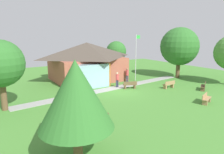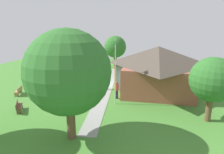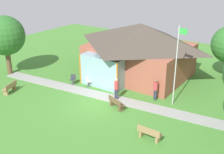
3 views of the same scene
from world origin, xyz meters
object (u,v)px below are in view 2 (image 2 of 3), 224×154
object	(u,v)px
bench_front_left	(69,71)
bench_mid_left	(94,70)
visitor_on_path	(107,81)
bench_lawn_far_right	(19,107)
tree_west_hedge	(115,47)
visitor_near_flagpole	(117,89)
pavilion	(156,68)
flagpole	(115,69)
bench_mid_right	(60,98)
tree_east_hedge	(68,72)
patio_chair_west	(117,76)
tree_lawn_corner	(58,50)
patio_chair_porch_left	(119,79)
tree_behind_pavilion_right	(213,80)
bench_front_right	(19,91)
bench_rear_near_path	(94,88)

from	to	relation	value
bench_front_left	bench_mid_left	distance (m)	3.75
visitor_on_path	bench_front_left	bearing A→B (deg)	-132.71
bench_lawn_far_right	tree_west_hedge	distance (m)	19.53
visitor_near_flagpole	bench_lawn_far_right	bearing A→B (deg)	156.30
pavilion	flagpole	bearing A→B (deg)	-35.34
pavilion	flagpole	world-z (taller)	flagpole
bench_mid_right	tree_east_hedge	size ratio (longest dim) A/B	0.22
visitor_near_flagpole	bench_mid_left	bearing A→B (deg)	62.31
patio_chair_west	tree_lawn_corner	distance (m)	11.73
bench_lawn_far_right	patio_chair_west	xyz separation A→B (m)	(-12.00, 6.23, 0.01)
patio_chair_porch_left	tree_behind_pavilion_right	size ratio (longest dim) A/B	0.18
flagpole	tree_behind_pavilion_right	distance (m)	7.70
flagpole	visitor_on_path	size ratio (longest dim) A/B	3.41
bench_front_left	tree_behind_pavilion_right	xyz separation A→B (m)	(12.29, 16.57, 2.81)
bench_mid_right	bench_lawn_far_right	distance (m)	3.58
bench_front_right	bench_mid_right	bearing A→B (deg)	-122.44
bench_mid_right	patio_chair_west	xyz separation A→B (m)	(-9.45, 3.71, 0.01)
patio_chair_porch_left	tree_lawn_corner	size ratio (longest dim) A/B	0.18
visitor_near_flagpole	visitor_on_path	world-z (taller)	same
visitor_near_flagpole	tree_west_hedge	size ratio (longest dim) A/B	0.31
pavilion	patio_chair_west	xyz separation A→B (m)	(-3.60, -5.06, -2.13)
bench_lawn_far_right	patio_chair_west	world-z (taller)	patio_chair_west
bench_mid_left	visitor_on_path	xyz separation A→B (m)	(7.84, 3.92, 0.62)
patio_chair_porch_left	tree_east_hedge	xyz separation A→B (m)	(13.51, -0.74, 3.89)
visitor_near_flagpole	tree_west_hedge	bearing A→B (deg)	45.75
patio_chair_west	visitor_near_flagpole	world-z (taller)	visitor_near_flagpole
flagpole	bench_rear_near_path	bearing A→B (deg)	-136.65
bench_lawn_far_right	bench_rear_near_path	distance (m)	7.89
flagpole	bench_lawn_far_right	xyz separation A→B (m)	(3.23, -7.63, -2.86)
bench_mid_right	patio_chair_porch_left	bearing A→B (deg)	153.16
bench_front_left	bench_mid_right	bearing A→B (deg)	51.95
bench_lawn_far_right	bench_mid_left	xyz separation A→B (m)	(-15.06, 2.01, 0.00)
bench_front_right	bench_mid_left	world-z (taller)	same
visitor_on_path	tree_lawn_corner	size ratio (longest dim) A/B	0.36
bench_front_left	tree_east_hedge	distance (m)	18.57
bench_mid_left	tree_behind_pavilion_right	size ratio (longest dim) A/B	0.32
bench_rear_near_path	tree_behind_pavilion_right	xyz separation A→B (m)	(5.00, 10.44, 2.81)
patio_chair_porch_left	tree_behind_pavilion_right	xyz separation A→B (m)	(9.24, 8.40, 2.80)
bench_lawn_far_right	bench_mid_left	size ratio (longest dim) A/B	0.96
bench_lawn_far_right	patio_chair_porch_left	size ratio (longest dim) A/B	1.75
bench_mid_right	tree_west_hedge	size ratio (longest dim) A/B	0.27
patio_chair_west	tree_east_hedge	size ratio (longest dim) A/B	0.12
bench_mid_left	tree_lawn_corner	distance (m)	7.04
bench_front_right	tree_lawn_corner	size ratio (longest dim) A/B	0.33
bench_front_left	pavilion	bearing A→B (deg)	99.77
tree_behind_pavilion_right	tree_west_hedge	world-z (taller)	tree_west_hedge
pavilion	bench_rear_near_path	distance (m)	7.25
bench_mid_right	visitor_near_flagpole	size ratio (longest dim) A/B	0.86
tree_east_hedge	bench_mid_left	bearing A→B (deg)	-167.58
bench_rear_near_path	patio_chair_west	size ratio (longest dim) A/B	1.81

